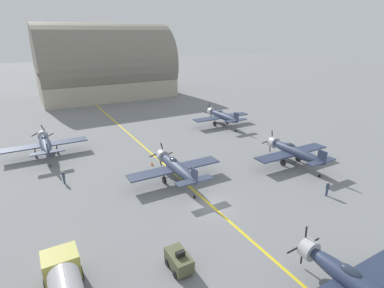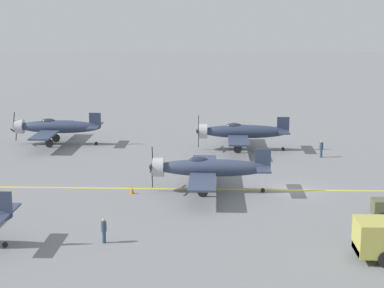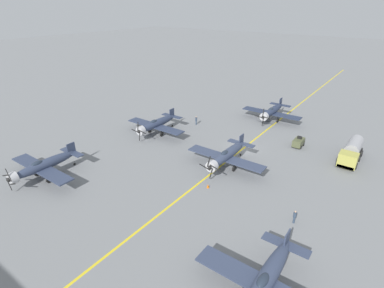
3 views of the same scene
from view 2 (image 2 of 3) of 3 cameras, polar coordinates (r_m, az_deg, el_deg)
name	(u,v)px [view 2 (image 2 of 3)]	position (r m, az deg, el deg)	size (l,w,h in m)	color
ground_plane	(289,190)	(54.20, 8.60, -4.07)	(400.00, 400.00, 0.00)	slate
taxiway_stripe	(289,190)	(54.20, 8.60, -4.06)	(0.30, 160.00, 0.01)	yellow
airplane_mid_center	(207,168)	(52.56, 1.39, -2.16)	(12.00, 9.98, 3.77)	#343F58
airplane_mid_right	(241,132)	(68.92, 4.36, 1.09)	(12.00, 9.98, 3.79)	#2C3650
airplane_far_right	(55,127)	(73.26, -12.06, 1.48)	(12.00, 9.98, 3.69)	#303A53
ground_crew_walking	(104,230)	(41.69, -7.84, -7.54)	(0.36, 0.36, 1.63)	#334256
ground_crew_inspecting	(321,148)	(66.78, 11.42, -0.37)	(0.38, 0.38, 1.75)	#334256
traffic_cone	(132,190)	(52.70, -5.36, -4.13)	(0.36, 0.36, 0.55)	orange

